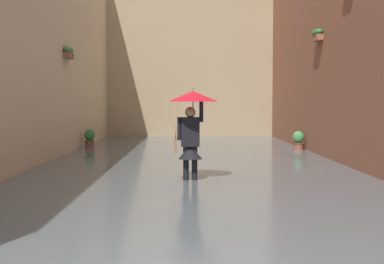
% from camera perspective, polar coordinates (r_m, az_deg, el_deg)
% --- Properties ---
extents(ground_plane, '(60.00, 60.00, 0.00)m').
position_cam_1_polar(ground_plane, '(13.91, -0.03, -3.84)').
color(ground_plane, slate).
extents(flood_water, '(8.72, 27.31, 0.11)m').
position_cam_1_polar(flood_water, '(13.91, -0.03, -3.62)').
color(flood_water, '#515B60').
rests_on(flood_water, ground_plane).
extents(building_facade_right, '(2.04, 25.31, 8.17)m').
position_cam_1_polar(building_facade_right, '(14.78, -19.70, 12.29)').
color(building_facade_right, beige).
rests_on(building_facade_right, ground_plane).
extents(building_facade_far, '(11.52, 1.80, 12.16)m').
position_cam_1_polar(building_facade_far, '(25.73, -0.26, 13.05)').
color(building_facade_far, tan).
rests_on(building_facade_far, ground_plane).
extents(person_wading, '(1.06, 1.06, 2.04)m').
position_cam_1_polar(person_wading, '(10.63, -0.03, 1.80)').
color(person_wading, '#4C4233').
rests_on(person_wading, ground_plane).
extents(potted_plant_mid_right, '(0.38, 0.38, 0.77)m').
position_cam_1_polar(potted_plant_mid_right, '(18.87, -11.38, -0.78)').
color(potted_plant_mid_right, brown).
rests_on(potted_plant_mid_right, ground_plane).
extents(potted_plant_mid_left, '(0.39, 0.39, 0.75)m').
position_cam_1_polar(potted_plant_mid_left, '(17.96, 11.78, -1.01)').
color(potted_plant_mid_left, brown).
rests_on(potted_plant_mid_left, ground_plane).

